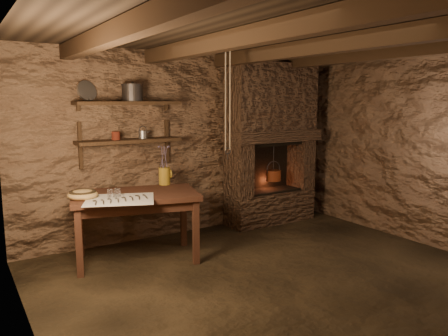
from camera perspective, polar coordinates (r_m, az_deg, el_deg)
floor at (r=4.53m, az=7.33°, el=-14.43°), size 4.50×4.50×0.00m
back_wall at (r=5.87m, az=-4.94°, el=3.12°), size 4.50×0.04×2.40m
left_wall at (r=3.27m, az=-24.27°, el=-2.29°), size 0.04×4.00×2.40m
right_wall at (r=5.89m, az=24.73°, el=2.36°), size 0.04×4.00×2.40m
ceiling at (r=4.21m, az=8.01°, el=17.17°), size 4.50×4.00×0.04m
beam_far_left at (r=3.44m, az=-12.49°, el=17.39°), size 0.14×3.95×0.16m
beam_mid_left at (r=3.89m, az=2.10°, el=16.57°), size 0.14×3.95×0.16m
beam_mid_right at (r=4.53m, az=13.00°, el=15.29°), size 0.14×3.95×0.16m
beam_far_right at (r=5.28m, az=20.93°, el=14.00°), size 0.14×3.95×0.16m
shelf_lower at (r=5.37m, az=-12.26°, el=3.48°), size 1.25×0.30×0.04m
shelf_upper at (r=5.35m, az=-12.42°, el=8.29°), size 1.25×0.30×0.04m
hearth at (r=6.35m, az=6.13°, el=3.78°), size 1.43×0.51×2.30m
work_table at (r=5.01m, az=-11.39°, el=-7.19°), size 1.50×1.09×0.77m
linen_cloth at (r=4.62m, az=-13.45°, el=-4.01°), size 0.84×0.77×0.01m
pewter_cutlery_row at (r=4.60m, az=-13.36°, el=-3.95°), size 0.61×0.42×0.01m
drinking_glasses at (r=4.74m, az=-13.74°, el=-3.11°), size 0.22×0.07×0.09m
stoneware_jug at (r=5.32m, az=-7.78°, el=0.05°), size 0.15×0.14×0.48m
wooden_bowl at (r=4.79m, az=-17.97°, el=-3.37°), size 0.33×0.33×0.11m
iron_stockpot at (r=5.37m, az=-11.88°, el=9.50°), size 0.31×0.31×0.18m
tin_pan at (r=5.31m, az=-17.50°, el=9.59°), size 0.26×0.18×0.24m
small_kettle at (r=5.43m, az=-10.54°, el=4.32°), size 0.16×0.13×0.15m
rusty_tin at (r=5.32m, az=-13.94°, el=4.12°), size 0.10×0.10×0.10m
red_pot at (r=6.39m, az=6.46°, el=-0.88°), size 0.25×0.25×0.54m
hanging_ropes at (r=5.04m, az=0.50°, el=9.03°), size 0.08×0.08×1.20m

